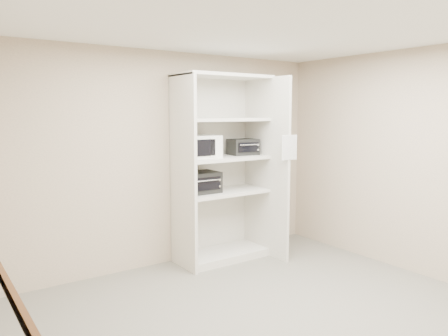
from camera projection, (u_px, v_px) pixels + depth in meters
floor at (271, 320)px, 4.12m from camera, size 4.50×4.00×0.01m
ceiling at (275, 24)px, 3.77m from camera, size 4.50×4.00×0.01m
wall_back at (169, 159)px, 5.57m from camera, size 4.50×0.02×2.70m
wall_right at (415, 162)px, 5.22m from camera, size 0.02×4.00×2.70m
shelving_unit at (225, 174)px, 5.74m from camera, size 1.24×0.92×2.42m
microwave at (199, 147)px, 5.50m from camera, size 0.48×0.37×0.28m
toaster_oven_upper at (243, 147)px, 5.91m from camera, size 0.40×0.32×0.21m
toaster_oven_lower at (199, 182)px, 5.57m from camera, size 0.48×0.37×0.27m
paper_sign at (289, 147)px, 5.49m from camera, size 0.24×0.01×0.31m
chair_rail at (4, 280)px, 2.74m from camera, size 0.04×3.98×0.08m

